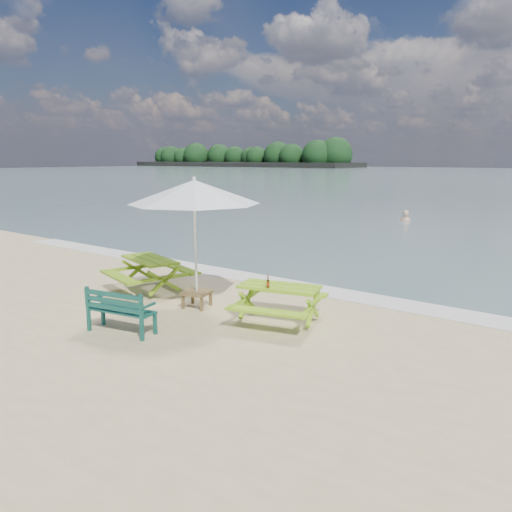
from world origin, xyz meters
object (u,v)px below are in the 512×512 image
Objects in this scene: picnic_table_right at (279,305)px; beer_bottle at (268,284)px; picnic_table_left at (150,275)px; side_table at (197,299)px; swimmer at (405,228)px; park_bench at (122,319)px; patio_umbrella at (194,192)px.

picnic_table_right is 0.54m from beer_bottle.
picnic_table_left is at bearing 174.64° from beer_bottle.
picnic_table_right is 3.04× the size of side_table.
swimmer is (-3.75, 17.03, -1.17)m from beer_bottle.
picnic_table_left reaches higher than swimmer.
park_bench is at bearing -134.63° from beer_bottle.
beer_bottle is (1.88, 1.90, 0.56)m from park_bench.
picnic_table_left is 2.87m from park_bench.
picnic_table_left is 0.66× the size of patio_umbrella.
patio_umbrella reaches higher than park_bench.
beer_bottle is (1.87, -0.04, -1.62)m from patio_umbrella.
swimmer reaches higher than side_table.
park_bench is 2.73m from beer_bottle.
beer_bottle reaches higher than side_table.
beer_bottle is at bearing -103.28° from picnic_table_right.
picnic_table_left is 3.31× the size of side_table.
beer_bottle is at bearing 45.37° from park_bench.
picnic_table_left is 1.21× the size of swimmer.
patio_umbrella is 17.32m from swimmer.
park_bench is 0.74× the size of swimmer.
picnic_table_left is 1.83m from side_table.
picnic_table_right is 1.50× the size of park_bench.
picnic_table_left is 1.64× the size of park_bench.
picnic_table_left is 9.44× the size of beer_bottle.
picnic_table_left is 3.73m from picnic_table_right.
park_bench is 0.40× the size of patio_umbrella.
beer_bottle reaches higher than park_bench.
park_bench is at bearing -90.20° from patio_umbrella.
patio_umbrella is (-1.94, -0.24, 2.07)m from picnic_table_right.
swimmer is at bearing 95.65° from park_bench.
picnic_table_left is 2.74m from patio_umbrella.
picnic_table_right is 8.65× the size of beer_bottle.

